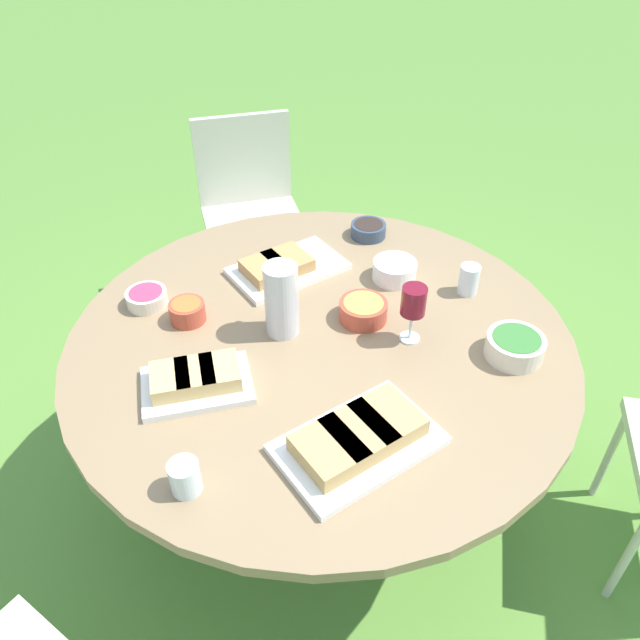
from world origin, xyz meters
name	(u,v)px	position (x,y,z in m)	size (l,w,h in m)	color
ground_plane	(320,487)	(0.00, 0.00, 0.00)	(40.00, 40.00, 0.00)	#5B8C38
dining_table	(320,359)	(0.00, 0.00, 0.64)	(1.48, 1.48, 0.73)	#4C4C51
chair_far_back	(250,201)	(1.25, 0.11, 0.52)	(0.46, 0.47, 0.89)	beige
water_pitcher	(281,300)	(0.04, 0.10, 0.84)	(0.11, 0.10, 0.23)	silver
wine_glass	(413,303)	(-0.06, -0.25, 0.86)	(0.07, 0.07, 0.18)	silver
platter_bread_main	(359,438)	(-0.42, -0.02, 0.76)	(0.38, 0.45, 0.07)	white
platter_charcuterie	(196,380)	(-0.15, 0.36, 0.76)	(0.21, 0.30, 0.07)	white
platter_sandwich_side	(283,267)	(0.34, 0.07, 0.75)	(0.35, 0.43, 0.06)	white
bowl_fries	(363,310)	(0.06, -0.14, 0.76)	(0.15, 0.15, 0.06)	#B74733
bowl_salad	(515,346)	(-0.18, -0.52, 0.77)	(0.16, 0.16, 0.07)	beige
bowl_olives	(368,229)	(0.52, -0.27, 0.76)	(0.13, 0.13, 0.05)	#334256
bowl_dip_red	(147,297)	(0.24, 0.50, 0.76)	(0.13, 0.13, 0.05)	beige
bowl_dip_cream	(395,269)	(0.24, -0.29, 0.77)	(0.14, 0.14, 0.07)	white
bowl_roasted_veg	(187,311)	(0.14, 0.38, 0.76)	(0.11, 0.11, 0.06)	#B74733
cup_water_near	(469,280)	(0.13, -0.50, 0.78)	(0.06, 0.06, 0.10)	silver
cup_water_far	(185,477)	(-0.47, 0.39, 0.77)	(0.07, 0.07, 0.08)	silver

